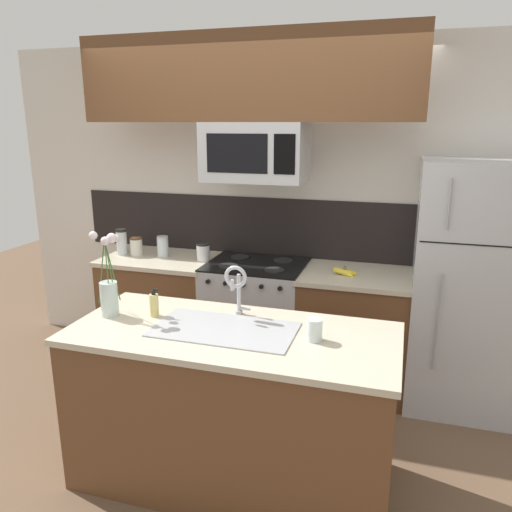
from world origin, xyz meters
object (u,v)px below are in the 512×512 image
Objects in this scene: storage_jar_short at (163,246)px; sink_faucet at (236,283)px; banana_bunch at (345,272)px; storage_jar_squat at (203,252)px; dish_soap_bottle at (154,305)px; storage_jar_tall at (122,242)px; storage_jar_medium at (136,246)px; refrigerator at (475,288)px; flower_vase at (109,291)px; stove_range at (256,319)px; drinking_glass at (315,330)px; microwave at (255,152)px.

sink_faucet is at bearing -46.51° from storage_jar_short.
banana_bunch is 1.12m from sink_faucet.
storage_jar_squat is 0.86× the size of dish_soap_bottle.
storage_jar_medium is (0.13, 0.01, -0.03)m from storage_jar_tall.
refrigerator is at bearing 0.47° from storage_jar_medium.
storage_jar_medium is 1.35m from flower_vase.
banana_bunch is 1.46m from dish_soap_bottle.
stove_range is 0.53× the size of refrigerator.
refrigerator reaches higher than storage_jar_medium.
refrigerator is at bearing 5.11° from banana_bunch.
sink_faucet reaches higher than banana_bunch.
sink_faucet is (0.20, -1.05, 0.65)m from stove_range.
refrigerator reaches higher than storage_jar_short.
storage_jar_short is at bearing 178.53° from stove_range.
drinking_glass is at bearing -21.74° from sink_faucet.
microwave reaches higher than storage_jar_tall.
storage_jar_squat is 1.23× the size of drinking_glass.
dish_soap_bottle is at bearing -102.25° from microwave.
sink_faucet reaches higher than stove_range.
dish_soap_bottle is 1.42× the size of drinking_glass.
storage_jar_short is at bearing 133.49° from sink_faucet.
storage_jar_medium is at bearing -179.53° from refrigerator.
flower_vase reaches higher than storage_jar_squat.
drinking_glass is (1.13, -1.24, -0.01)m from storage_jar_squat.
storage_jar_medium is at bearing -179.76° from storage_jar_squat.
refrigerator is 2.20m from dish_soap_bottle.
stove_range is 5.64× the size of dish_soap_bottle.
microwave is 1.50m from flower_vase.
storage_jar_squat is (-2.03, -0.02, 0.11)m from refrigerator.
storage_jar_medium is 0.50× the size of sink_faucet.
banana_bunch is 1.16× the size of dish_soap_bottle.
storage_jar_medium reaches higher than stove_range.
stove_range is at bearing -179.28° from refrigerator.
sink_faucet is at bearing -116.43° from banana_bunch.
stove_range is at bearing 100.93° from sink_faucet.
microwave reaches higher than drinking_glass.
refrigerator is at bearing 37.61° from sink_faucet.
flower_vase reaches higher than dish_soap_bottle.
banana_bunch is at bearing 44.73° from flower_vase.
storage_jar_medium is at bearing 144.40° from drinking_glass.
dish_soap_bottle is (-0.25, -1.16, -0.80)m from microwave.
sink_faucet is at bearing 16.18° from dish_soap_bottle.
dish_soap_bottle reaches higher than stove_range.
refrigerator is 2.40m from storage_jar_short.
refrigerator is at bearing 31.14° from flower_vase.
refrigerator is 2.76m from storage_jar_tall.
sink_faucet is (1.37, -1.03, 0.09)m from storage_jar_tall.
dish_soap_bottle is (0.79, -1.18, -0.01)m from storage_jar_medium.
refrigerator reaches higher than banana_bunch.
storage_jar_medium is at bearing 5.89° from storage_jar_tall.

